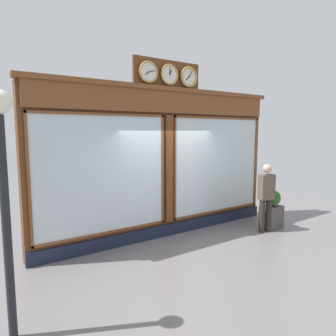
# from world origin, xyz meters

# --- Properties ---
(ground_plane) EXTENTS (14.00, 14.00, 0.00)m
(ground_plane) POSITION_xyz_m (0.00, 2.80, 0.00)
(ground_plane) COLOR slate
(shop_facade) EXTENTS (6.42, 0.42, 4.08)m
(shop_facade) POSITION_xyz_m (-0.00, -0.13, 1.77)
(shop_facade) COLOR #5B3319
(shop_facade) RESTS_ON ground_plane
(pedestrian) EXTENTS (0.41, 0.31, 1.69)m
(pedestrian) POSITION_xyz_m (-2.14, 1.14, 0.93)
(pedestrian) COLOR #312A24
(pedestrian) RESTS_ON ground_plane
(street_lamp) EXTENTS (0.28, 0.28, 2.95)m
(street_lamp) POSITION_xyz_m (3.59, 1.99, 2.00)
(street_lamp) COLOR black
(street_lamp) RESTS_ON ground_plane
(planter_box) EXTENTS (0.56, 0.36, 0.58)m
(planter_box) POSITION_xyz_m (-2.51, 1.04, 0.29)
(planter_box) COLOR #4C4742
(planter_box) RESTS_ON ground_plane
(planter_shrub) EXTENTS (0.43, 0.43, 0.43)m
(planter_shrub) POSITION_xyz_m (-2.51, 1.04, 0.79)
(planter_shrub) COLOR #285623
(planter_shrub) RESTS_ON planter_box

